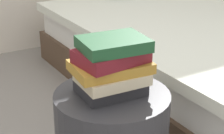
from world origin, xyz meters
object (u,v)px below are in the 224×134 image
object	(u,v)px
bed	(195,49)
book_ochre	(111,67)
book_maroon	(112,56)
book_charcoal	(111,87)
book_cream	(111,77)
book_forest	(114,44)

from	to	relation	value
bed	book_ochre	size ratio (longest dim) A/B	7.00
book_ochre	book_maroon	world-z (taller)	book_maroon
book_charcoal	book_maroon	size ratio (longest dim) A/B	0.95
book_cream	book_maroon	xyz separation A→B (m)	(0.01, 0.00, 0.09)
bed	book_maroon	bearing A→B (deg)	-146.92
bed	book_forest	bearing A→B (deg)	-146.53
book_maroon	book_cream	bearing A→B (deg)	-171.81
book_ochre	book_forest	bearing A→B (deg)	-63.20
book_cream	book_ochre	bearing A→B (deg)	66.98
book_maroon	book_forest	distance (m)	0.05
book_cream	book_forest	distance (m)	0.13
book_maroon	book_forest	bearing A→B (deg)	-81.78
book_maroon	book_forest	xyz separation A→B (m)	(0.00, -0.01, 0.05)
book_cream	book_forest	size ratio (longest dim) A/B	1.03
book_cream	book_forest	bearing A→B (deg)	-38.01
book_forest	book_maroon	bearing A→B (deg)	109.24
book_charcoal	book_maroon	world-z (taller)	book_maroon
book_forest	book_cream	bearing A→B (deg)	144.95
bed	book_maroon	xyz separation A→B (m)	(-1.09, -0.74, 0.41)
book_cream	book_maroon	size ratio (longest dim) A/B	0.98
bed	book_maroon	size ratio (longest dim) A/B	8.00
bed	book_cream	distance (m)	1.36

